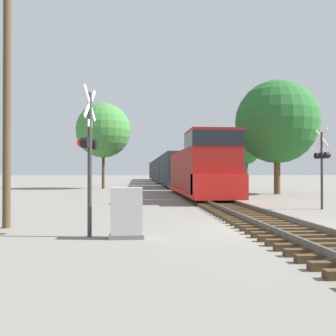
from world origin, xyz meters
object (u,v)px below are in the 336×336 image
relay_cabinet (127,213)px  tree_deep_background (246,152)px  crossing_signal_far (322,160)px  freight_train (167,171)px  utility_pole (7,77)px  tree_mid_background (103,130)px  tree_far_right (277,122)px  crossing_signal_near (89,150)px

relay_cabinet → tree_deep_background: tree_deep_background is taller
crossing_signal_far → freight_train: bearing=-5.7°
relay_cabinet → utility_pole: size_ratio=0.15×
crossing_signal_far → tree_mid_background: tree_mid_background is taller
crossing_signal_far → tree_deep_background: size_ratio=0.55×
tree_mid_background → tree_deep_background: size_ratio=1.30×
crossing_signal_far → tree_far_right: (2.45, 12.82, 3.47)m
crossing_signal_far → crossing_signal_near: bearing=113.0°
crossing_signal_far → tree_deep_background: tree_deep_background is taller
relay_cabinet → utility_pole: bearing=149.5°
tree_far_right → tree_mid_background: tree_far_right is taller
utility_pole → tree_far_right: utility_pole is taller
tree_deep_background → freight_train: bearing=-170.1°
relay_cabinet → crossing_signal_near: bearing=162.3°
relay_cabinet → crossing_signal_far: bearing=39.3°
crossing_signal_far → tree_far_right: bearing=-23.0°
tree_mid_background → relay_cabinet: bearing=-84.0°
utility_pole → tree_mid_background: 29.52m
utility_pole → tree_deep_background: bearing=65.8°
crossing_signal_far → relay_cabinet: bearing=117.2°
crossing_signal_near → crossing_signal_far: 12.56m
utility_pole → crossing_signal_near: bearing=-34.6°
tree_mid_background → crossing_signal_near: bearing=-85.9°
utility_pole → tree_far_right: (15.59, 18.07, 0.98)m
freight_train → tree_deep_background: tree_deep_background is taller
relay_cabinet → tree_mid_background: (-3.31, 31.79, 5.58)m
tree_deep_background → tree_mid_background: bearing=-139.0°
freight_train → utility_pole: size_ratio=8.07×
crossing_signal_near → crossing_signal_far: size_ratio=1.08×
utility_pole → tree_mid_background: size_ratio=1.03×
tree_far_right → crossing_signal_far: bearing=-100.8°
freight_train → crossing_signal_near: (-5.78, -47.27, 0.43)m
freight_train → utility_pole: 46.21m
crossing_signal_near → tree_mid_background: size_ratio=0.45×
tree_deep_background → relay_cabinet: bearing=-109.3°
relay_cabinet → tree_mid_background: tree_mid_background is taller
crossing_signal_near → crossing_signal_far: (10.28, 7.22, -0.02)m
crossing_signal_near → tree_deep_background: size_ratio=0.59×
freight_train → tree_mid_background: tree_mid_background is taller
crossing_signal_near → relay_cabinet: bearing=85.1°
tree_deep_background → crossing_signal_far: bearing=-101.1°
crossing_signal_far → relay_cabinet: crossing_signal_far is taller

